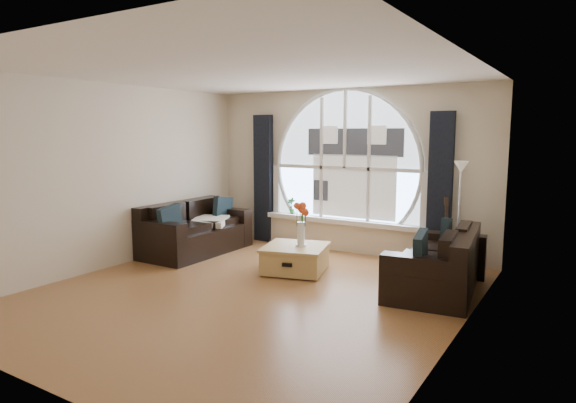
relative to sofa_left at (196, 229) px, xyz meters
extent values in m
cube|color=brown|center=(2.02, -1.27, -0.40)|extent=(5.00, 5.50, 0.01)
cube|color=silver|center=(2.02, -1.27, 2.30)|extent=(5.00, 5.50, 0.01)
cube|color=beige|center=(2.02, 1.48, 0.95)|extent=(5.00, 0.01, 2.70)
cube|color=beige|center=(2.02, -4.02, 0.95)|extent=(5.00, 0.01, 2.70)
cube|color=beige|center=(-0.48, -1.27, 0.95)|extent=(0.01, 5.50, 2.70)
cube|color=beige|center=(4.52, -1.27, 0.95)|extent=(0.01, 5.50, 2.70)
cube|color=silver|center=(4.22, -1.27, 1.95)|extent=(0.92, 5.50, 0.72)
cube|color=silver|center=(2.02, 1.45, 1.23)|extent=(2.60, 0.06, 2.15)
cube|color=white|center=(2.02, 1.38, 0.11)|extent=(2.90, 0.22, 0.08)
cube|color=white|center=(2.02, 1.42, 1.23)|extent=(2.76, 0.08, 2.15)
cube|color=silver|center=(2.17, 1.44, 1.10)|extent=(1.70, 0.02, 1.50)
cube|color=black|center=(0.42, 1.36, 0.75)|extent=(0.35, 0.12, 2.30)
cube|color=black|center=(3.62, 1.36, 0.75)|extent=(0.35, 0.12, 2.30)
cube|color=black|center=(0.00, 0.00, 0.00)|extent=(0.95, 1.88, 0.83)
cube|color=black|center=(3.96, 0.08, 0.00)|extent=(1.08, 1.84, 0.78)
cube|color=tan|center=(2.00, -0.13, -0.19)|extent=(1.06, 1.06, 0.42)
cube|color=silver|center=(0.10, 0.24, 0.10)|extent=(0.72, 0.72, 0.10)
cube|color=white|center=(2.08, -0.11, 0.37)|extent=(0.24, 0.24, 0.70)
cube|color=#B2B2B2|center=(4.01, 0.94, 0.40)|extent=(0.24, 0.24, 1.60)
cube|color=brown|center=(3.77, 1.27, 0.13)|extent=(0.42, 0.36, 1.06)
imported|color=#1E6023|center=(1.01, 1.38, 0.29)|extent=(0.16, 0.11, 0.29)
camera|label=1|loc=(5.58, -6.11, 1.59)|focal=31.10mm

